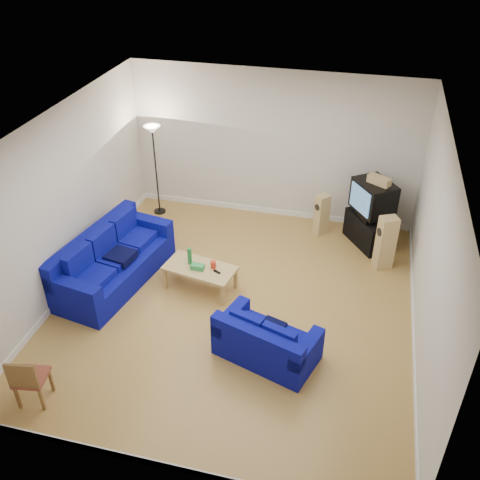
% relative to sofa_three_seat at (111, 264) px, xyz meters
% --- Properties ---
extents(room, '(6.01, 6.51, 3.21)m').
position_rel_sofa_three_seat_xyz_m(room, '(2.36, -0.16, 1.19)').
color(room, brown).
rests_on(room, ground).
extents(sofa_three_seat, '(1.49, 2.63, 0.96)m').
position_rel_sofa_three_seat_xyz_m(sofa_three_seat, '(0.00, 0.00, 0.00)').
color(sofa_three_seat, navy).
rests_on(sofa_three_seat, ground).
extents(sofa_loveseat, '(1.69, 1.27, 0.75)m').
position_rel_sofa_three_seat_xyz_m(sofa_loveseat, '(3.13, -1.25, -0.07)').
color(sofa_loveseat, navy).
rests_on(sofa_loveseat, ground).
extents(coffee_table, '(1.35, 0.85, 0.46)m').
position_rel_sofa_three_seat_xyz_m(coffee_table, '(1.64, 0.16, 0.05)').
color(coffee_table, tan).
rests_on(coffee_table, ground).
extents(bottle, '(0.10, 0.10, 0.33)m').
position_rel_sofa_three_seat_xyz_m(bottle, '(1.44, 0.22, 0.26)').
color(bottle, '#197233').
rests_on(bottle, coffee_table).
extents(tissue_box, '(0.23, 0.13, 0.09)m').
position_rel_sofa_three_seat_xyz_m(tissue_box, '(1.62, 0.10, 0.15)').
color(tissue_box, green).
rests_on(tissue_box, coffee_table).
extents(red_canister, '(0.10, 0.10, 0.13)m').
position_rel_sofa_three_seat_xyz_m(red_canister, '(1.88, 0.20, 0.17)').
color(red_canister, red).
rests_on(red_canister, coffee_table).
extents(remote, '(0.15, 0.10, 0.02)m').
position_rel_sofa_three_seat_xyz_m(remote, '(1.98, 0.09, 0.11)').
color(remote, black).
rests_on(remote, coffee_table).
extents(tv_stand, '(1.05, 1.15, 0.62)m').
position_rel_sofa_three_seat_xyz_m(tv_stand, '(4.50, 2.39, -0.05)').
color(tv_stand, black).
rests_on(tv_stand, ground).
extents(av_receiver, '(0.56, 0.59, 0.11)m').
position_rel_sofa_three_seat_xyz_m(av_receiver, '(4.45, 2.34, 0.32)').
color(av_receiver, black).
rests_on(av_receiver, tv_stand).
extents(television, '(0.95, 1.00, 0.63)m').
position_rel_sofa_three_seat_xyz_m(television, '(4.48, 2.43, 0.69)').
color(television, black).
rests_on(television, av_receiver).
extents(centre_speaker, '(0.47, 0.38, 0.15)m').
position_rel_sofa_three_seat_xyz_m(centre_speaker, '(4.54, 2.39, 1.08)').
color(centre_speaker, tan).
rests_on(centre_speaker, television).
extents(speaker_left, '(0.33, 0.33, 0.89)m').
position_rel_sofa_three_seat_xyz_m(speaker_left, '(3.51, 2.54, 0.09)').
color(speaker_left, tan).
rests_on(speaker_left, ground).
extents(speaker_right, '(0.39, 0.36, 1.08)m').
position_rel_sofa_three_seat_xyz_m(speaker_right, '(4.81, 1.63, 0.18)').
color(speaker_right, tan).
rests_on(speaker_right, ground).
extents(floor_lamp, '(0.35, 0.35, 2.02)m').
position_rel_sofa_three_seat_xyz_m(floor_lamp, '(-0.07, 2.54, 1.31)').
color(floor_lamp, black).
rests_on(floor_lamp, ground).
extents(dining_chair, '(0.48, 0.48, 0.87)m').
position_rel_sofa_three_seat_xyz_m(dining_chair, '(0.17, -2.88, 0.13)').
color(dining_chair, brown).
rests_on(dining_chair, ground).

